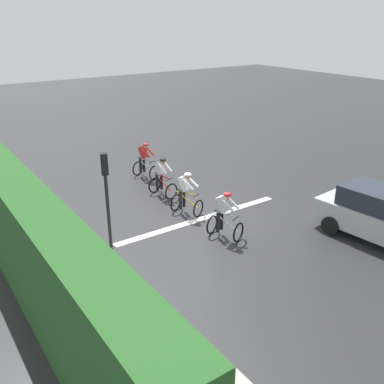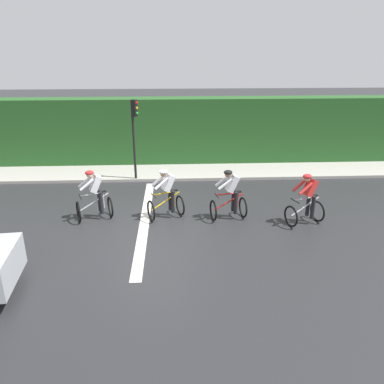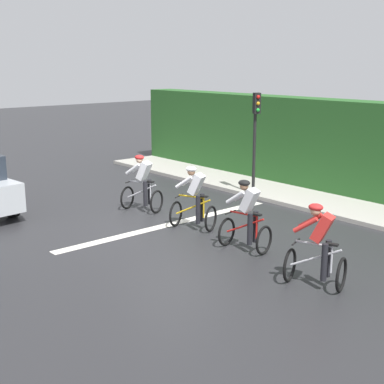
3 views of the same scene
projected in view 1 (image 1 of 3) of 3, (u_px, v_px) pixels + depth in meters
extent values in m
plane|color=#28282B|center=(199.00, 218.00, 15.97)|extent=(80.00, 80.00, 0.00)
cube|color=#ADA89E|center=(44.00, 233.00, 14.75)|extent=(2.80, 21.51, 0.12)
cube|color=tan|center=(16.00, 233.00, 14.19)|extent=(0.44, 21.51, 0.60)
cube|color=#265623|center=(0.00, 201.00, 13.56)|extent=(1.10, 21.51, 3.08)
cube|color=silver|center=(201.00, 219.00, 15.89)|extent=(7.00, 0.30, 0.01)
torus|color=black|center=(154.00, 173.00, 19.59)|extent=(0.66, 0.28, 0.68)
torus|color=black|center=(138.00, 168.00, 20.14)|extent=(0.66, 0.28, 0.68)
cylinder|color=silver|center=(146.00, 165.00, 19.77)|extent=(0.37, 0.95, 0.51)
cylinder|color=silver|center=(141.00, 164.00, 19.92)|extent=(0.04, 0.04, 0.55)
cylinder|color=silver|center=(146.00, 160.00, 19.64)|extent=(0.28, 0.69, 0.04)
cube|color=black|center=(140.00, 158.00, 19.81)|extent=(0.17, 0.24, 0.04)
cylinder|color=black|center=(152.00, 162.00, 19.45)|extent=(0.41, 0.17, 0.03)
cube|color=red|center=(143.00, 152.00, 19.59)|extent=(0.42, 0.49, 0.57)
sphere|color=tan|center=(146.00, 146.00, 19.39)|extent=(0.20, 0.20, 0.20)
ellipsoid|color=red|center=(145.00, 145.00, 19.36)|extent=(0.32, 0.34, 0.14)
cylinder|color=black|center=(144.00, 164.00, 19.98)|extent=(0.12, 0.12, 0.74)
cylinder|color=black|center=(140.00, 166.00, 19.79)|extent=(0.12, 0.12, 0.74)
cylinder|color=red|center=(150.00, 151.00, 19.53)|extent=(0.24, 0.48, 0.37)
cylinder|color=red|center=(146.00, 153.00, 19.29)|extent=(0.24, 0.48, 0.37)
torus|color=black|center=(171.00, 191.00, 17.49)|extent=(0.68, 0.19, 0.68)
torus|color=black|center=(155.00, 185.00, 18.14)|extent=(0.68, 0.19, 0.68)
cylinder|color=red|center=(163.00, 183.00, 17.72)|extent=(0.24, 0.98, 0.51)
cylinder|color=red|center=(158.00, 180.00, 17.91)|extent=(0.04, 0.04, 0.55)
cylinder|color=red|center=(163.00, 177.00, 17.59)|extent=(0.18, 0.71, 0.04)
cube|color=black|center=(157.00, 174.00, 17.80)|extent=(0.14, 0.24, 0.04)
cylinder|color=black|center=(169.00, 179.00, 17.37)|extent=(0.42, 0.11, 0.03)
cube|color=white|center=(161.00, 168.00, 17.55)|extent=(0.37, 0.46, 0.57)
sphere|color=#9E7051|center=(163.00, 161.00, 17.34)|extent=(0.20, 0.20, 0.20)
ellipsoid|color=black|center=(163.00, 160.00, 17.31)|extent=(0.29, 0.32, 0.14)
cylinder|color=black|center=(161.00, 181.00, 17.94)|extent=(0.12, 0.12, 0.74)
cylinder|color=black|center=(157.00, 183.00, 17.78)|extent=(0.12, 0.12, 0.74)
cylinder|color=white|center=(168.00, 167.00, 17.46)|extent=(0.18, 0.49, 0.37)
cylinder|color=white|center=(162.00, 169.00, 17.24)|extent=(0.18, 0.49, 0.37)
torus|color=black|center=(198.00, 208.00, 15.93)|extent=(0.65, 0.32, 0.68)
torus|color=black|center=(176.00, 203.00, 16.44)|extent=(0.65, 0.32, 0.68)
cylinder|color=gold|center=(187.00, 199.00, 16.09)|extent=(0.42, 0.93, 0.51)
cylinder|color=gold|center=(180.00, 197.00, 16.24)|extent=(0.04, 0.04, 0.55)
cylinder|color=gold|center=(188.00, 193.00, 15.96)|extent=(0.32, 0.68, 0.04)
cube|color=black|center=(180.00, 190.00, 16.13)|extent=(0.18, 0.24, 0.04)
cylinder|color=black|center=(196.00, 195.00, 15.80)|extent=(0.40, 0.19, 0.03)
cube|color=white|center=(184.00, 183.00, 15.91)|extent=(0.43, 0.49, 0.57)
sphere|color=#9E7051|center=(188.00, 176.00, 15.72)|extent=(0.20, 0.20, 0.20)
ellipsoid|color=silver|center=(188.00, 175.00, 15.69)|extent=(0.33, 0.35, 0.14)
cylinder|color=black|center=(184.00, 198.00, 16.30)|extent=(0.12, 0.12, 0.74)
cylinder|color=black|center=(180.00, 200.00, 16.11)|extent=(0.12, 0.12, 0.74)
cylinder|color=white|center=(193.00, 182.00, 15.87)|extent=(0.27, 0.48, 0.37)
cylinder|color=white|center=(188.00, 185.00, 15.62)|extent=(0.27, 0.48, 0.37)
torus|color=black|center=(238.00, 232.00, 14.17)|extent=(0.66, 0.30, 0.68)
torus|color=black|center=(212.00, 225.00, 14.70)|extent=(0.66, 0.30, 0.68)
cylinder|color=silver|center=(225.00, 222.00, 14.34)|extent=(0.40, 0.94, 0.51)
cylinder|color=silver|center=(217.00, 219.00, 14.49)|extent=(0.04, 0.04, 0.55)
cylinder|color=silver|center=(227.00, 215.00, 14.21)|extent=(0.30, 0.68, 0.04)
cube|color=black|center=(217.00, 211.00, 14.38)|extent=(0.17, 0.24, 0.04)
cylinder|color=black|center=(236.00, 218.00, 14.03)|extent=(0.40, 0.18, 0.03)
cube|color=white|center=(223.00, 204.00, 14.16)|extent=(0.43, 0.49, 0.57)
sphere|color=beige|center=(227.00, 196.00, 13.96)|extent=(0.20, 0.20, 0.20)
ellipsoid|color=red|center=(227.00, 194.00, 13.93)|extent=(0.32, 0.35, 0.14)
cylinder|color=black|center=(222.00, 219.00, 14.54)|extent=(0.12, 0.12, 0.74)
cylinder|color=black|center=(218.00, 222.00, 14.36)|extent=(0.12, 0.12, 0.74)
cylinder|color=white|center=(233.00, 203.00, 14.11)|extent=(0.26, 0.48, 0.37)
cylinder|color=white|center=(228.00, 206.00, 13.87)|extent=(0.26, 0.48, 0.37)
cube|color=#B7BCC1|center=(380.00, 221.00, 14.14)|extent=(2.07, 4.24, 0.80)
cube|color=#262D38|center=(377.00, 198.00, 14.04)|extent=(1.69, 2.26, 0.66)
cylinder|color=black|center=(357.00, 212.00, 15.68)|extent=(0.28, 0.66, 0.64)
cylinder|color=black|center=(331.00, 225.00, 14.69)|extent=(0.28, 0.66, 0.64)
cylinder|color=black|center=(109.00, 218.00, 12.86)|extent=(0.10, 0.10, 2.70)
cube|color=black|center=(104.00, 164.00, 12.32)|extent=(0.27, 0.27, 0.64)
sphere|color=red|center=(104.00, 156.00, 12.34)|extent=(0.11, 0.11, 0.11)
sphere|color=orange|center=(105.00, 163.00, 12.42)|extent=(0.11, 0.11, 0.11)
sphere|color=green|center=(105.00, 169.00, 12.49)|extent=(0.11, 0.11, 0.11)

